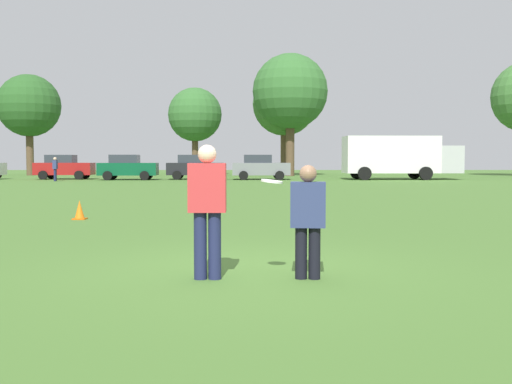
# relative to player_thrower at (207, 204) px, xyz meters

# --- Properties ---
(ground_plane) EXTENTS (150.45, 150.45, 0.00)m
(ground_plane) POSITION_rel_player_thrower_xyz_m (0.48, 0.58, -0.95)
(ground_plane) COLOR #47702D
(player_thrower) EXTENTS (0.47, 0.27, 1.68)m
(player_thrower) POSITION_rel_player_thrower_xyz_m (0.00, 0.00, 0.00)
(player_thrower) COLOR #1E234C
(player_thrower) RESTS_ON ground
(player_defender) EXTENTS (0.46, 0.29, 1.43)m
(player_defender) POSITION_rel_player_thrower_xyz_m (1.26, 0.01, -0.15)
(player_defender) COLOR black
(player_defender) RESTS_ON ground
(frisbee) EXTENTS (0.27, 0.27, 0.06)m
(frisbee) POSITION_rel_player_thrower_xyz_m (0.80, -0.03, 0.28)
(frisbee) COLOR white
(traffic_cone) EXTENTS (0.32, 0.32, 0.48)m
(traffic_cone) POSITION_rel_player_thrower_xyz_m (-3.75, 7.52, -0.72)
(traffic_cone) COLOR #D8590C
(traffic_cone) RESTS_ON ground
(parked_car_mid_left) EXTENTS (4.25, 2.32, 1.82)m
(parked_car_mid_left) POSITION_rel_player_thrower_xyz_m (-13.51, 37.63, -0.03)
(parked_car_mid_left) COLOR maroon
(parked_car_mid_left) RESTS_ON ground
(parked_car_center) EXTENTS (4.25, 2.32, 1.82)m
(parked_car_center) POSITION_rel_player_thrower_xyz_m (-8.47, 36.26, -0.03)
(parked_car_center) COLOR #0C4C2D
(parked_car_center) RESTS_ON ground
(parked_car_mid_right) EXTENTS (4.25, 2.32, 1.82)m
(parked_car_mid_right) POSITION_rel_player_thrower_xyz_m (-3.67, 37.25, -0.03)
(parked_car_mid_right) COLOR black
(parked_car_mid_right) RESTS_ON ground
(parked_car_near_right) EXTENTS (4.25, 2.32, 1.82)m
(parked_car_near_right) POSITION_rel_player_thrower_xyz_m (1.18, 36.74, -0.03)
(parked_car_near_right) COLOR slate
(parked_car_near_right) RESTS_ON ground
(box_truck) EXTENTS (8.57, 3.19, 3.18)m
(box_truck) POSITION_rel_player_thrower_xyz_m (11.41, 36.83, 0.80)
(box_truck) COLOR white
(box_truck) RESTS_ON ground
(bystander_field_marshal) EXTENTS (0.30, 0.47, 1.64)m
(bystander_field_marshal) POSITION_rel_player_thrower_xyz_m (-12.82, 33.51, -0.03)
(bystander_field_marshal) COLOR #1E234C
(bystander_field_marshal) RESTS_ON ground
(tree_west_oak) EXTENTS (5.71, 5.71, 9.28)m
(tree_west_oak) POSITION_rel_player_thrower_xyz_m (-19.93, 48.28, 5.43)
(tree_west_oak) COLOR brown
(tree_west_oak) RESTS_ON ground
(tree_west_maple) EXTENTS (5.08, 5.08, 8.25)m
(tree_west_maple) POSITION_rel_player_thrower_xyz_m (-4.82, 49.70, 4.72)
(tree_west_maple) COLOR brown
(tree_west_maple) RESTS_ON ground
(tree_center_elm) EXTENTS (5.86, 5.86, 9.52)m
(tree_center_elm) POSITION_rel_player_thrower_xyz_m (3.57, 48.37, 5.60)
(tree_center_elm) COLOR brown
(tree_center_elm) RESTS_ON ground
(tree_east_birch) EXTENTS (6.69, 6.69, 10.88)m
(tree_east_birch) POSITION_rel_player_thrower_xyz_m (3.98, 46.39, 6.53)
(tree_east_birch) COLOR brown
(tree_east_birch) RESTS_ON ground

